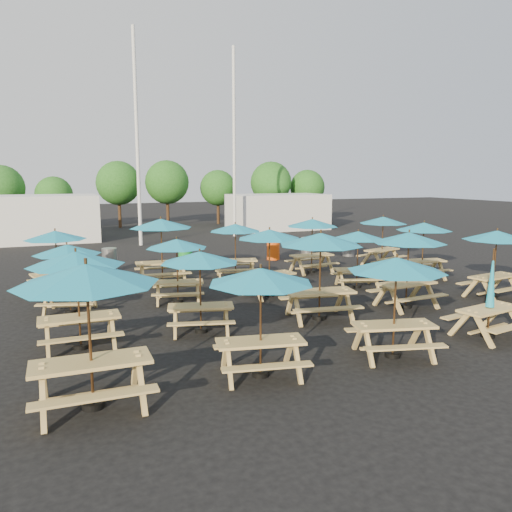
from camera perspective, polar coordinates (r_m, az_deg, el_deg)
name	(u,v)px	position (r m, az deg, el deg)	size (l,w,h in m)	color
ground	(273,295)	(16.81, 1.97, -4.45)	(120.00, 120.00, 0.00)	black
picnic_unit_0	(87,282)	(8.73, -18.78, -2.82)	(2.44, 2.44, 2.54)	tan
picnic_unit_1	(76,264)	(11.95, -19.86, -0.83)	(2.17, 2.17, 2.29)	tan
picnic_unit_2	(67,253)	(15.31, -20.77, 0.32)	(2.37, 2.37, 2.03)	tan
picnic_unit_3	(55,238)	(18.03, -21.95, 1.88)	(2.47, 2.47, 2.16)	tan
picnic_unit_4	(261,282)	(9.68, 0.54, -2.93)	(2.45, 2.45, 2.21)	tan
picnic_unit_5	(200,261)	(12.55, -6.44, -0.62)	(2.44, 2.44, 2.11)	tan
picnic_unit_6	(177,247)	(15.71, -9.05, 1.04)	(2.31, 2.31, 2.03)	tan
picnic_unit_7	(161,227)	(18.59, -10.80, 3.29)	(2.46, 2.46, 2.42)	tan
picnic_unit_8	(396,270)	(11.14, 15.75, -1.53)	(2.58, 2.58, 2.25)	tan
picnic_unit_9	(321,244)	(13.70, 7.40, 1.40)	(2.64, 2.64, 2.44)	tan
picnic_unit_10	(269,238)	(16.32, 1.55, 2.11)	(2.47, 2.47, 2.25)	tan
picnic_unit_11	(235,231)	(19.36, -2.39, 2.93)	(2.45, 2.45, 2.14)	tan
picnic_unit_12	(490,301)	(13.56, 25.19, -4.69)	(1.96, 1.78, 2.22)	tan
picnic_unit_13	(409,242)	(15.53, 17.07, 1.58)	(2.32, 2.32, 2.32)	tan
picnic_unit_14	(358,238)	(17.99, 11.59, 2.00)	(2.41, 2.41, 2.04)	tan
picnic_unit_15	(312,226)	(20.52, 6.45, 3.47)	(2.18, 2.18, 2.24)	tan
picnic_unit_17	(497,239)	(17.81, 25.81, 1.77)	(2.39, 2.39, 2.24)	tan
picnic_unit_18	(424,230)	(20.16, 18.64, 2.88)	(2.43, 2.43, 2.21)	tan
picnic_unit_19	(383,223)	(22.73, 14.33, 3.70)	(2.59, 2.59, 2.20)	tan
waste_bin_0	(110,260)	(21.65, -16.38, -0.43)	(0.61, 0.61, 0.98)	gray
waste_bin_1	(185,255)	(22.18, -8.07, 0.07)	(0.61, 0.61, 0.98)	#198C30
waste_bin_2	(273,249)	(23.79, 1.98, 0.77)	(0.61, 0.61, 0.98)	#DF4B0D
waste_bin_3	(307,247)	(24.51, 5.90, 0.97)	(0.61, 0.61, 0.98)	gray
waste_bin_4	(349,246)	(25.27, 10.56, 1.11)	(0.61, 0.61, 0.98)	gray
mast_0	(137,139)	(29.33, -13.44, 12.90)	(0.20, 0.20, 12.00)	silver
mast_1	(234,144)	(32.93, -2.51, 12.70)	(0.20, 0.20, 12.00)	silver
event_tent_0	(28,219)	(32.98, -24.64, 3.87)	(8.00, 4.00, 2.80)	silver
event_tent_1	(277,212)	(37.46, 2.45, 5.07)	(7.00, 4.00, 2.60)	silver
tree_1	(1,188)	(38.88, -27.12, 6.97)	(3.11, 3.11, 4.72)	#382314
tree_2	(54,195)	(38.54, -22.09, 6.50)	(2.59, 2.59, 3.93)	#382314
tree_3	(118,183)	(39.90, -15.45, 8.03)	(3.36, 3.36, 5.09)	#382314
tree_4	(167,182)	(40.08, -10.14, 8.29)	(3.41, 3.41, 5.17)	#382314
tree_5	(218,188)	(41.64, -4.37, 7.76)	(2.94, 2.94, 4.45)	#382314
tree_6	(271,182)	(41.43, 1.73, 8.41)	(3.38, 3.38, 5.13)	#382314
tree_7	(307,187)	(42.96, 5.88, 7.81)	(2.95, 2.95, 4.48)	#382314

